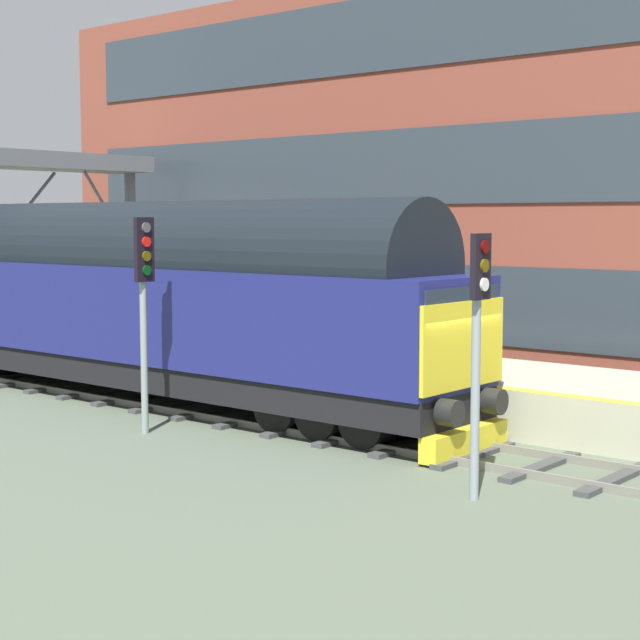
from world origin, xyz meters
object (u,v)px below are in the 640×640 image
(signal_post_near, at_px, (478,329))
(diesel_locomotive, at_px, (128,295))
(signal_post_mid, at_px, (144,293))
(waiting_passenger, at_px, (350,321))

(signal_post_near, bearing_deg, diesel_locomotive, 77.77)
(diesel_locomotive, xyz_separation_m, signal_post_near, (-2.40, -11.05, 0.14))
(signal_post_near, relative_size, signal_post_mid, 0.94)
(diesel_locomotive, height_order, signal_post_mid, diesel_locomotive)
(waiting_passenger, bearing_deg, signal_post_near, 152.27)
(diesel_locomotive, xyz_separation_m, signal_post_mid, (-2.40, -3.40, 0.33))
(diesel_locomotive, distance_m, signal_post_near, 11.31)
(signal_post_near, height_order, waiting_passenger, signal_post_near)
(signal_post_near, bearing_deg, signal_post_mid, 90.00)
(signal_post_near, xyz_separation_m, waiting_passenger, (4.81, 6.25, -0.64))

